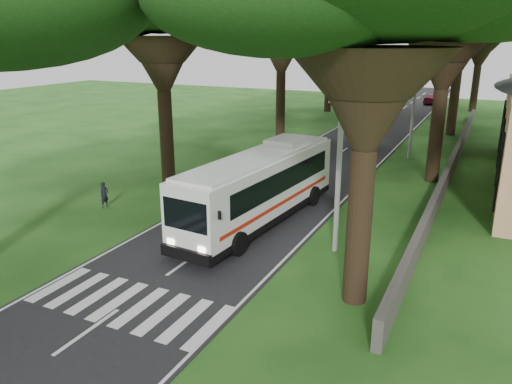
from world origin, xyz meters
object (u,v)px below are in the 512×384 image
object	(u,v)px
pole_mid	(414,106)
pole_far	(442,84)
pedestrian	(104,195)
pole_near	(339,163)
distant_car_b	(394,103)
distant_car_c	(434,99)
distant_car_a	(373,118)
coach_bus	(261,186)

from	to	relation	value
pole_mid	pole_far	xyz separation A→B (m)	(0.00, 20.00, 0.00)
pole_mid	pedestrian	size ratio (longest dim) A/B	5.26
pole_near	pole_far	distance (m)	40.00
pole_near	distant_car_b	size ratio (longest dim) A/B	1.92
pole_mid	pole_near	bearing A→B (deg)	-90.00
distant_car_b	pedestrian	xyz separation A→B (m)	(-6.89, -48.73, 0.04)
distant_car_b	distant_car_c	size ratio (longest dim) A/B	0.88
pole_far	distant_car_c	bearing A→B (deg)	99.17
pedestrian	distant_car_a	bearing A→B (deg)	-6.17
pole_mid	pole_far	world-z (taller)	same
distant_car_a	pedestrian	world-z (taller)	pedestrian
coach_bus	distant_car_c	bearing A→B (deg)	92.60
pole_far	distant_car_a	size ratio (longest dim) A/B	2.00
distant_car_b	distant_car_a	bearing A→B (deg)	-99.29
pole_far	distant_car_a	bearing A→B (deg)	-140.96
pole_mid	distant_car_b	world-z (taller)	pole_mid
pole_mid	distant_car_a	distance (m)	16.49
distant_car_b	pedestrian	world-z (taller)	pedestrian
pole_near	distant_car_c	size ratio (longest dim) A/B	1.69
distant_car_a	pole_mid	bearing A→B (deg)	128.68
pedestrian	coach_bus	bearing A→B (deg)	-72.70
pole_far	pedestrian	size ratio (longest dim) A/B	5.26
distant_car_b	pole_far	bearing A→B (deg)	-62.99
pole_far	distant_car_c	world-z (taller)	pole_far
pole_far	distant_car_b	world-z (taller)	pole_far
coach_bus	distant_car_c	world-z (taller)	coach_bus
pole_far	distant_car_a	distance (m)	8.99
pole_far	distant_car_a	xyz separation A→B (m)	(-6.44, -5.22, -3.47)
distant_car_b	coach_bus	bearing A→B (deg)	-98.28
distant_car_c	pedestrian	world-z (taller)	pedestrian
pole_mid	distant_car_c	world-z (taller)	pole_mid
coach_bus	pole_far	bearing A→B (deg)	87.92
coach_bus	distant_car_a	size ratio (longest dim) A/B	3.16
pole_mid	distant_car_c	bearing A→B (deg)	94.03
pole_mid	pole_far	distance (m)	20.00
distant_car_c	coach_bus	bearing A→B (deg)	97.82
pole_far	distant_car_c	xyz separation A→B (m)	(-2.50, 15.49, -3.46)
pole_far	coach_bus	bearing A→B (deg)	-97.03
coach_bus	distant_car_b	xyz separation A→B (m)	(-2.14, 46.88, -1.27)
pole_near	pole_mid	size ratio (longest dim) A/B	1.00
pedestrian	distant_car_b	bearing A→B (deg)	-2.38
coach_bus	pedestrian	size ratio (longest dim) A/B	8.33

